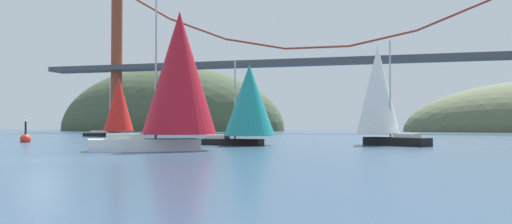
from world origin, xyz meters
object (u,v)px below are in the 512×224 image
(sailboat_red_spinnaker, at_px, (118,106))
(sailboat_teal_sail, at_px, (248,102))
(sailboat_crimson_sail, at_px, (177,77))
(sailboat_white_mainsail, at_px, (379,93))
(channel_buoy, at_px, (25,139))

(sailboat_red_spinnaker, relative_size, sailboat_teal_sail, 1.25)
(sailboat_crimson_sail, bearing_deg, sailboat_white_mainsail, 46.42)
(sailboat_crimson_sail, relative_size, channel_buoy, 4.06)
(sailboat_crimson_sail, xyz_separation_m, sailboat_white_mainsail, (13.38, 14.06, -0.46))
(sailboat_crimson_sail, height_order, sailboat_white_mainsail, sailboat_crimson_sail)
(sailboat_red_spinnaker, relative_size, channel_buoy, 3.65)
(sailboat_teal_sail, distance_m, channel_buoy, 25.43)
(sailboat_teal_sail, bearing_deg, sailboat_red_spinnaker, 135.47)
(sailboat_red_spinnaker, height_order, sailboat_white_mainsail, sailboat_red_spinnaker)
(sailboat_red_spinnaker, distance_m, channel_buoy, 27.82)
(sailboat_teal_sail, bearing_deg, sailboat_crimson_sail, -102.22)
(sailboat_crimson_sail, relative_size, sailboat_white_mainsail, 1.16)
(sailboat_red_spinnaker, xyz_separation_m, channel_buoy, (4.79, -27.02, -4.55))
(sailboat_crimson_sail, height_order, channel_buoy, sailboat_crimson_sail)
(sailboat_red_spinnaker, xyz_separation_m, sailboat_teal_sail, (29.87, -29.38, -1.08))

